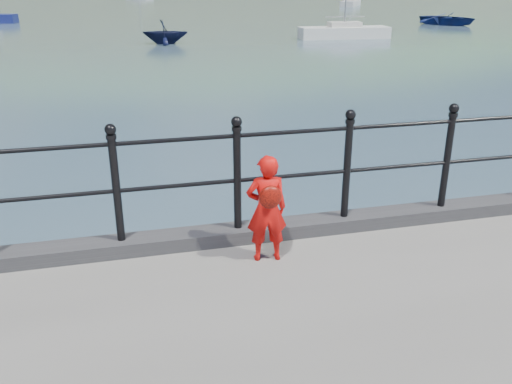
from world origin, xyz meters
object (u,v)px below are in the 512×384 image
object	(u,v)px
launch_navy	(165,32)
sailboat_near	(344,33)
child	(267,208)
railing	(178,172)
sailboat_far	(351,3)
launch_blue	(448,19)

from	to	relation	value
launch_navy	sailboat_near	xyz separation A→B (m)	(11.05, 0.25, -0.32)
sailboat_near	child	bearing A→B (deg)	-109.81
railing	sailboat_far	world-z (taller)	sailboat_far
launch_blue	child	bearing A→B (deg)	-151.59
sailboat_far	child	bearing A→B (deg)	-170.89
sailboat_far	railing	bearing A→B (deg)	-171.63
child	launch_blue	distance (m)	43.11
railing	launch_blue	distance (m)	43.18
railing	sailboat_near	size ratio (longest dim) A/B	2.33
launch_blue	sailboat_far	bearing A→B (deg)	54.96
sailboat_near	sailboat_far	distance (m)	39.92
railing	sailboat_near	xyz separation A→B (m)	(13.28, 27.48, -1.48)
railing	launch_navy	world-z (taller)	railing
railing	launch_navy	size ratio (longest dim) A/B	7.18
child	sailboat_far	xyz separation A→B (m)	(28.60, 64.49, -1.20)
launch_navy	launch_blue	bearing A→B (deg)	-58.09
child	sailboat_near	size ratio (longest dim) A/B	0.14
railing	child	bearing A→B (deg)	-31.23
railing	launch_blue	bearing A→B (deg)	54.17
launch_blue	sailboat_near	bearing A→B (deg)	-174.89
launch_navy	sailboat_far	bearing A→B (deg)	-23.15
launch_blue	launch_navy	size ratio (longest dim) A/B	1.81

